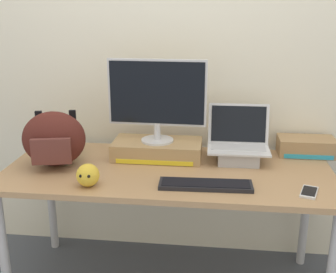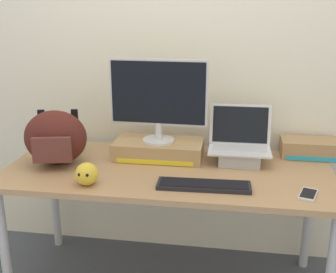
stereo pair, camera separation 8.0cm
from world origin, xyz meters
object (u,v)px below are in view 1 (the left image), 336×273
at_px(toner_box_cyan, 306,146).
at_px(cell_phone, 309,192).
at_px(desktop_monitor, 157,98).
at_px(messenger_backpack, 54,139).
at_px(plush_toy, 88,175).
at_px(toner_box_yellow, 157,149).
at_px(open_laptop, 238,150).
at_px(coffee_mug, 71,143).
at_px(external_keyboard, 206,185).

bearing_deg(toner_box_cyan, cell_phone, -98.71).
height_order(desktop_monitor, messenger_backpack, desktop_monitor).
bearing_deg(toner_box_cyan, plush_toy, -152.67).
bearing_deg(plush_toy, desktop_monitor, 57.50).
bearing_deg(toner_box_yellow, messenger_backpack, -160.07).
height_order(messenger_backpack, cell_phone, messenger_backpack).
bearing_deg(desktop_monitor, plush_toy, -121.14).
distance_m(open_laptop, coffee_mug, 0.98).
relative_size(desktop_monitor, external_keyboard, 1.21).
xyz_separation_m(toner_box_yellow, open_laptop, (0.45, -0.00, 0.02)).
height_order(toner_box_yellow, open_laptop, open_laptop).
height_order(toner_box_yellow, desktop_monitor, desktop_monitor).
height_order(messenger_backpack, plush_toy, messenger_backpack).
bearing_deg(messenger_backpack, plush_toy, -56.36).
bearing_deg(external_keyboard, plush_toy, -176.49).
distance_m(messenger_backpack, coffee_mug, 0.26).
bearing_deg(messenger_backpack, toner_box_yellow, 7.09).
distance_m(messenger_backpack, toner_box_cyan, 1.42).
bearing_deg(external_keyboard, coffee_mug, 150.31).
bearing_deg(external_keyboard, open_laptop, 64.04).
distance_m(external_keyboard, messenger_backpack, 0.85).
bearing_deg(cell_phone, desktop_monitor, 170.97).
distance_m(toner_box_yellow, toner_box_cyan, 0.86).
distance_m(toner_box_yellow, open_laptop, 0.45).
distance_m(open_laptop, external_keyboard, 0.41).
xyz_separation_m(external_keyboard, cell_phone, (0.48, -0.01, -0.01)).
bearing_deg(cell_phone, messenger_backpack, -170.82).
relative_size(open_laptop, toner_box_cyan, 1.06).
distance_m(open_laptop, toner_box_cyan, 0.42).
bearing_deg(cell_phone, open_laptop, 146.83).
xyz_separation_m(messenger_backpack, plush_toy, (0.25, -0.24, -0.09)).
xyz_separation_m(cell_phone, toner_box_cyan, (0.08, 0.54, 0.04)).
bearing_deg(coffee_mug, toner_box_yellow, -4.86).
relative_size(toner_box_yellow, messenger_backpack, 1.35).
bearing_deg(coffee_mug, open_laptop, -2.72).
xyz_separation_m(toner_box_yellow, toner_box_cyan, (0.85, 0.15, 0.00)).
bearing_deg(desktop_monitor, coffee_mug, 176.36).
xyz_separation_m(desktop_monitor, plush_toy, (-0.27, -0.43, -0.29)).
relative_size(open_laptop, messenger_backpack, 0.92).
distance_m(desktop_monitor, cell_phone, 0.93).
xyz_separation_m(toner_box_yellow, external_keyboard, (0.29, -0.38, -0.04)).
xyz_separation_m(coffee_mug, toner_box_cyan, (1.37, 0.10, -0.00)).
bearing_deg(plush_toy, toner_box_cyan, 27.33).
xyz_separation_m(open_laptop, messenger_backpack, (-0.98, -0.19, 0.08)).
xyz_separation_m(desktop_monitor, messenger_backpack, (-0.53, -0.19, -0.20)).
distance_m(desktop_monitor, messenger_backpack, 0.60).
height_order(open_laptop, plush_toy, open_laptop).
distance_m(toner_box_yellow, desktop_monitor, 0.30).
height_order(external_keyboard, toner_box_cyan, toner_box_cyan).
height_order(desktop_monitor, plush_toy, desktop_monitor).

